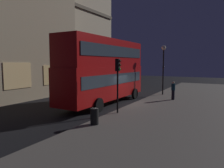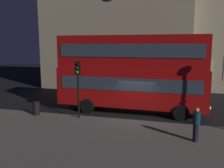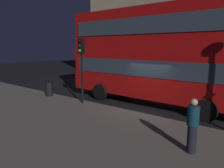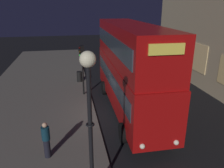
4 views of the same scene
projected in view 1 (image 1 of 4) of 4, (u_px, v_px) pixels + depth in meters
The scene contains 8 objects.
ground_plane at pixel (122, 104), 18.57m from camera, with size 80.00×80.00×0.00m, color black.
sidewalk_slab at pixel (180, 109), 16.15m from camera, with size 44.00×8.12×0.12m, color #5B564F.
building_plain_facade at pixel (62, 38), 31.60m from camera, with size 17.25×7.48×14.51m.
double_decker_bus at pixel (105, 69), 18.37m from camera, with size 10.90×2.85×5.59m.
traffic_light_near_kerb at pixel (118, 74), 14.48m from camera, with size 0.35×0.38×3.77m.
street_lamp at pixel (163, 59), 22.83m from camera, with size 0.49×0.49×5.34m.
pedestrian at pixel (173, 90), 19.92m from camera, with size 0.36×0.36×1.74m.
litter_bin at pixel (94, 116), 11.93m from camera, with size 0.47×0.47×0.93m, color black.
Camera 1 is at (-16.42, -8.12, 3.61)m, focal length 33.80 mm.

